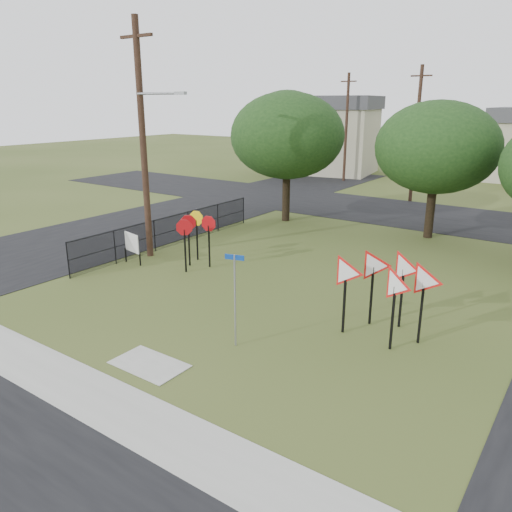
{
  "coord_description": "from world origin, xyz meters",
  "views": [
    {
      "loc": [
        9.14,
        -10.39,
        6.69
      ],
      "look_at": [
        -0.35,
        3.0,
        1.6
      ],
      "focal_mm": 35.0,
      "sensor_mm": 36.0,
      "label": 1
    }
  ],
  "objects_px": {
    "street_name_sign": "(235,294)",
    "yield_sign_cluster": "(388,277)",
    "stop_sign_cluster": "(195,228)",
    "info_board": "(132,244)"
  },
  "relations": [
    {
      "from": "info_board",
      "to": "street_name_sign",
      "type": "bearing_deg",
      "value": -22.64
    },
    {
      "from": "street_name_sign",
      "to": "stop_sign_cluster",
      "type": "height_order",
      "value": "street_name_sign"
    },
    {
      "from": "street_name_sign",
      "to": "stop_sign_cluster",
      "type": "relative_size",
      "value": 1.23
    },
    {
      "from": "street_name_sign",
      "to": "info_board",
      "type": "xyz_separation_m",
      "value": [
        -8.2,
        3.42,
        -0.67
      ]
    },
    {
      "from": "stop_sign_cluster",
      "to": "info_board",
      "type": "xyz_separation_m",
      "value": [
        -2.41,
        -1.34,
        -0.76
      ]
    },
    {
      "from": "stop_sign_cluster",
      "to": "street_name_sign",
      "type": "bearing_deg",
      "value": -39.43
    },
    {
      "from": "yield_sign_cluster",
      "to": "info_board",
      "type": "relative_size",
      "value": 2.35
    },
    {
      "from": "street_name_sign",
      "to": "yield_sign_cluster",
      "type": "xyz_separation_m",
      "value": [
        3.2,
        3.12,
        0.24
      ]
    },
    {
      "from": "street_name_sign",
      "to": "stop_sign_cluster",
      "type": "distance_m",
      "value": 7.5
    },
    {
      "from": "stop_sign_cluster",
      "to": "yield_sign_cluster",
      "type": "relative_size",
      "value": 0.7
    }
  ]
}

